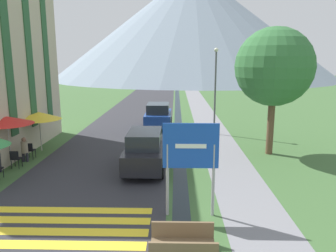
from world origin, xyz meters
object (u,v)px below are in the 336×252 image
at_px(cafe_umbrella_middle_red, 7,120).
at_px(streetlamp, 215,84).
at_px(road_sign, 191,155).
at_px(parked_car_near, 145,150).
at_px(cafe_umbrella_rear_yellow, 39,116).
at_px(person_seated_near, 25,148).
at_px(parked_car_far, 158,116).
at_px(cafe_chair_middle, 15,158).
at_px(cafe_chair_far_right, 30,149).
at_px(footbridge, 183,247).
at_px(tree_by_path, 274,67).

height_order(cafe_umbrella_middle_red, streetlamp, streetlamp).
xyz_separation_m(road_sign, streetlamp, (2.14, 11.93, 1.33)).
xyz_separation_m(parked_car_near, cafe_umbrella_middle_red, (-6.43, 0.25, 1.30)).
height_order(road_sign, parked_car_near, road_sign).
bearing_deg(cafe_umbrella_rear_yellow, person_seated_near, -89.76).
relative_size(parked_car_far, cafe_chair_middle, 4.72).
distance_m(cafe_umbrella_middle_red, streetlamp, 12.67).
bearing_deg(parked_car_near, cafe_umbrella_rear_yellow, 154.20).
distance_m(cafe_chair_far_right, cafe_umbrella_rear_yellow, 2.16).
xyz_separation_m(parked_car_near, person_seated_near, (-6.05, 0.92, -0.23)).
height_order(cafe_chair_middle, person_seated_near, person_seated_near).
distance_m(parked_car_far, person_seated_near, 10.44).
xyz_separation_m(cafe_umbrella_rear_yellow, streetlamp, (10.07, 4.40, 1.39)).
relative_size(footbridge, parked_car_far, 0.42).
relative_size(cafe_chair_middle, cafe_umbrella_rear_yellow, 0.36).
xyz_separation_m(cafe_chair_far_right, cafe_umbrella_middle_red, (-0.44, -1.09, 1.69)).
height_order(footbridge, cafe_umbrella_middle_red, cafe_umbrella_middle_red).
distance_m(parked_car_near, cafe_umbrella_rear_yellow, 6.81).
height_order(cafe_umbrella_rear_yellow, tree_by_path, tree_by_path).
distance_m(cafe_umbrella_rear_yellow, person_seated_near, 2.39).
bearing_deg(cafe_chair_middle, cafe_umbrella_middle_red, 123.94).
xyz_separation_m(road_sign, person_seated_near, (-7.92, 5.51, -1.34)).
bearing_deg(person_seated_near, cafe_umbrella_middle_red, -119.69).
height_order(footbridge, cafe_chair_far_right, cafe_chair_far_right).
bearing_deg(parked_car_far, person_seated_near, -126.10).
bearing_deg(streetlamp, parked_car_near, -118.68).
bearing_deg(road_sign, person_seated_near, 145.17).
bearing_deg(cafe_umbrella_rear_yellow, streetlamp, 23.62).
height_order(footbridge, parked_car_far, parked_car_far).
bearing_deg(footbridge, tree_by_path, 62.91).
xyz_separation_m(road_sign, cafe_chair_middle, (-7.90, 4.49, -1.51)).
xyz_separation_m(parked_car_far, cafe_chair_far_right, (-6.09, -8.01, -0.40)).
height_order(footbridge, cafe_umbrella_rear_yellow, cafe_umbrella_rear_yellow).
height_order(parked_car_far, streetlamp, streetlamp).
bearing_deg(streetlamp, cafe_chair_middle, -143.47).
distance_m(road_sign, person_seated_near, 9.75).
xyz_separation_m(cafe_chair_far_right, cafe_umbrella_rear_yellow, (-0.07, 1.59, 1.46)).
height_order(footbridge, parked_car_near, parked_car_near).
xyz_separation_m(cafe_chair_middle, streetlamp, (10.04, 7.44, 2.84)).
distance_m(road_sign, cafe_umbrella_rear_yellow, 10.93).
height_order(cafe_chair_middle, cafe_chair_far_right, same).
bearing_deg(road_sign, footbridge, -97.03).
distance_m(person_seated_near, streetlamp, 12.23).
bearing_deg(cafe_umbrella_rear_yellow, road_sign, -43.49).
xyz_separation_m(road_sign, parked_car_near, (-1.87, 4.60, -1.12)).
xyz_separation_m(road_sign, cafe_umbrella_rear_yellow, (-7.93, 7.52, -0.06)).
bearing_deg(cafe_umbrella_middle_red, parked_car_far, 54.34).
xyz_separation_m(cafe_umbrella_middle_red, tree_by_path, (12.86, 2.38, 2.39)).
distance_m(road_sign, cafe_chair_far_right, 9.97).
bearing_deg(parked_car_far, streetlamp, -27.33).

